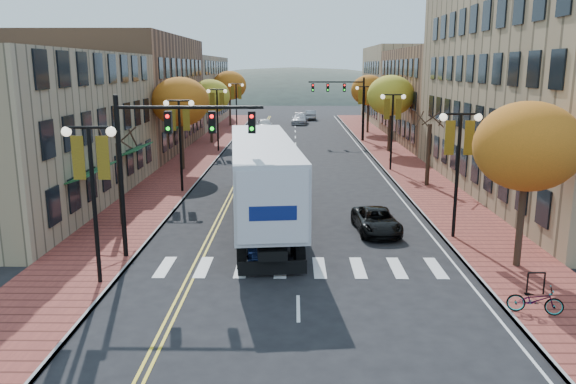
{
  "coord_description": "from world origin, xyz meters",
  "views": [
    {
      "loc": [
        -0.16,
        -19.93,
        8.12
      ],
      "look_at": [
        -0.44,
        6.5,
        2.2
      ],
      "focal_mm": 35.0,
      "sensor_mm": 36.0,
      "label": 1
    }
  ],
  "objects_px": {
    "semi_truck": "(261,172)",
    "bicycle": "(535,300)",
    "black_suv": "(376,221)",
    "navy_sedan": "(265,237)"
  },
  "relations": [
    {
      "from": "semi_truck",
      "to": "bicycle",
      "type": "distance_m",
      "value": 15.53
    },
    {
      "from": "black_suv",
      "to": "bicycle",
      "type": "relative_size",
      "value": 2.43
    },
    {
      "from": "semi_truck",
      "to": "navy_sedan",
      "type": "bearing_deg",
      "value": -91.06
    },
    {
      "from": "semi_truck",
      "to": "navy_sedan",
      "type": "height_order",
      "value": "semi_truck"
    },
    {
      "from": "black_suv",
      "to": "semi_truck",
      "type": "bearing_deg",
      "value": 155.79
    },
    {
      "from": "black_suv",
      "to": "bicycle",
      "type": "xyz_separation_m",
      "value": [
        3.83,
        -9.76,
        0.02
      ]
    },
    {
      "from": "black_suv",
      "to": "bicycle",
      "type": "height_order",
      "value": "black_suv"
    },
    {
      "from": "semi_truck",
      "to": "black_suv",
      "type": "distance_m",
      "value": 6.6
    },
    {
      "from": "semi_truck",
      "to": "bicycle",
      "type": "bearing_deg",
      "value": -57.13
    },
    {
      "from": "bicycle",
      "to": "black_suv",
      "type": "bearing_deg",
      "value": 36.57
    }
  ]
}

